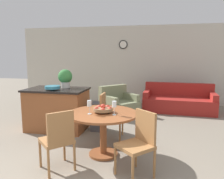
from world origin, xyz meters
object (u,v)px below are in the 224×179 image
(armchair, at_px, (118,105))
(potted_plant, at_px, (65,78))
(dining_table, at_px, (103,122))
(fruit_bowl, at_px, (103,109))
(dining_chair_near_left, at_px, (58,138))
(wine_glass_left, at_px, (89,104))
(kitchen_island, at_px, (57,109))
(wine_glass_right, at_px, (114,105))
(dining_chair_near_right, at_px, (139,140))
(trash_bin, at_px, (98,116))
(couch, at_px, (178,102))
(dining_chair_far_side, at_px, (108,113))
(teal_bowl, at_px, (53,87))

(armchair, bearing_deg, potted_plant, -174.50)
(dining_table, height_order, fruit_bowl, fruit_bowl)
(dining_chair_near_left, relative_size, armchair, 0.76)
(dining_table, height_order, wine_glass_left, wine_glass_left)
(fruit_bowl, relative_size, kitchen_island, 0.24)
(fruit_bowl, height_order, wine_glass_right, wine_glass_right)
(armchair, bearing_deg, kitchen_island, -174.67)
(dining_table, height_order, dining_chair_near_right, dining_chair_near_right)
(trash_bin, bearing_deg, couch, 48.55)
(dining_chair_far_side, height_order, kitchen_island, kitchen_island)
(dining_chair_near_left, distance_m, trash_bin, 1.85)
(fruit_bowl, bearing_deg, dining_table, 140.76)
(kitchen_island, xyz_separation_m, potted_plant, (0.14, 0.18, 0.70))
(dining_table, distance_m, fruit_bowl, 0.23)
(dining_chair_far_side, bearing_deg, fruit_bowl, 5.23)
(wine_glass_left, height_order, armchair, wine_glass_left)
(fruit_bowl, relative_size, couch, 0.15)
(dining_chair_near_right, xyz_separation_m, kitchen_island, (-1.98, 1.57, -0.04))
(fruit_bowl, height_order, couch, fruit_bowl)
(wine_glass_left, bearing_deg, dining_chair_near_right, -23.89)
(dining_table, relative_size, kitchen_island, 0.86)
(dining_chair_near_right, bearing_deg, couch, -59.07)
(dining_chair_near_left, bearing_deg, fruit_bowl, 5.12)
(kitchen_island, relative_size, armchair, 1.12)
(dining_table, bearing_deg, couch, 65.98)
(dining_chair_near_left, xyz_separation_m, kitchen_island, (-0.84, 1.70, -0.04))
(dining_chair_far_side, distance_m, wine_glass_left, 1.03)
(dining_chair_near_right, relative_size, trash_bin, 1.43)
(dining_chair_far_side, xyz_separation_m, wine_glass_left, (-0.10, -0.94, 0.40))
(dining_chair_near_left, height_order, wine_glass_left, wine_glass_left)
(potted_plant, relative_size, couch, 0.20)
(dining_table, bearing_deg, dining_chair_near_right, -38.28)
(dining_chair_far_side, bearing_deg, wine_glass_right, 16.89)
(dining_chair_near_left, xyz_separation_m, wine_glass_right, (0.71, 0.53, 0.40))
(trash_bin, bearing_deg, kitchen_island, -171.97)
(teal_bowl, bearing_deg, kitchen_island, 86.60)
(dining_table, distance_m, wine_glass_left, 0.41)
(fruit_bowl, height_order, wine_glass_left, wine_glass_left)
(fruit_bowl, distance_m, trash_bin, 1.36)
(dining_chair_far_side, xyz_separation_m, wine_glass_right, (0.30, -0.91, 0.40))
(couch, bearing_deg, fruit_bowl, -110.81)
(wine_glass_right, bearing_deg, fruit_bowl, 153.09)
(dining_chair_near_left, bearing_deg, dining_chair_near_right, -39.81)
(dining_chair_near_right, xyz_separation_m, armchair, (-0.85, 3.07, -0.23))
(kitchen_island, height_order, armchair, kitchen_island)
(dining_chair_near_right, xyz_separation_m, wine_glass_left, (-0.83, 0.37, 0.40))
(wine_glass_right, distance_m, couch, 3.75)
(wine_glass_left, xyz_separation_m, trash_bin, (-0.23, 1.33, -0.59))
(wine_glass_left, bearing_deg, dining_chair_near_left, -121.90)
(kitchen_island, xyz_separation_m, armchair, (1.14, 1.51, -0.19))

